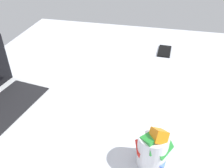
# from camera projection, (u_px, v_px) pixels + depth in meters

# --- Properties ---
(bed_mattress) EXTENTS (1.80, 1.40, 0.18)m
(bed_mattress) POSITION_uv_depth(u_px,v_px,m) (102.00, 124.00, 0.99)
(bed_mattress) COLOR #B7BCC6
(bed_mattress) RESTS_ON ground
(snack_cup) EXTENTS (0.09, 0.11, 0.15)m
(snack_cup) POSITION_uv_depth(u_px,v_px,m) (153.00, 148.00, 0.70)
(snack_cup) COLOR silver
(snack_cup) RESTS_ON bed_mattress
(cell_phone) EXTENTS (0.14, 0.07, 0.01)m
(cell_phone) POSITION_uv_depth(u_px,v_px,m) (164.00, 51.00, 1.34)
(cell_phone) COLOR black
(cell_phone) RESTS_ON bed_mattress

